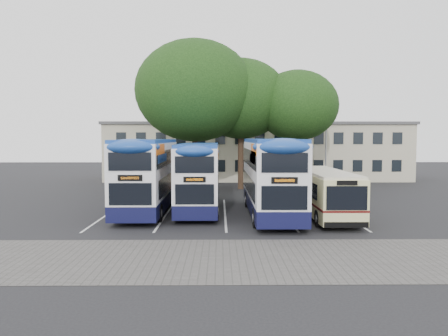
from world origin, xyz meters
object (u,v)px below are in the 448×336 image
lamp_post (326,132)px  bus_single (324,190)px  tree_mid (241,99)px  tree_right (297,106)px  bus_dd_left (148,172)px  bus_dd_mid (199,174)px  tree_left (195,91)px  bus_dd_right (271,173)px

lamp_post → bus_single: bearing=-104.0°
tree_mid → tree_right: 4.90m
tree_mid → bus_dd_left: bearing=-118.3°
tree_right → bus_dd_mid: 14.13m
bus_dd_left → bus_dd_mid: bearing=7.2°
tree_left → bus_dd_right: size_ratio=1.19×
lamp_post → tree_right: 5.25m
tree_right → tree_left: bearing=-175.9°
tree_mid → bus_single: tree_mid is taller
bus_dd_mid → lamp_post: bearing=50.7°
lamp_post → bus_dd_mid: bearing=-129.3°
lamp_post → bus_dd_right: (-7.08, -15.76, -2.61)m
tree_mid → lamp_post: bearing=17.1°
tree_mid → bus_dd_mid: tree_mid is taller
tree_mid → tree_right: bearing=-9.5°
lamp_post → bus_dd_right: 17.47m
tree_right → bus_dd_right: bearing=-106.5°
tree_mid → bus_dd_right: size_ratio=1.07×
bus_dd_left → bus_single: 10.69m
tree_mid → tree_left: bearing=-160.1°
tree_right → bus_dd_left: 16.33m
tree_left → bus_dd_left: 12.19m
tree_mid → bus_dd_right: tree_mid is taller
bus_dd_right → bus_dd_mid: bearing=156.2°
tree_mid → bus_dd_mid: bearing=-105.6°
tree_mid → tree_right: (4.79, -0.80, -0.64)m
lamp_post → bus_dd_left: lamp_post is taller
bus_dd_left → bus_dd_right: bus_dd_right is taller
tree_mid → bus_dd_left: size_ratio=1.07×
bus_single → tree_left: bearing=123.9°
tree_mid → bus_dd_mid: (-3.16, -11.35, -5.65)m
tree_left → lamp_post: bearing=18.0°
bus_dd_left → tree_mid: bearing=61.7°
tree_right → lamp_post: bearing=44.4°
tree_right → bus_dd_mid: bearing=-127.0°
bus_dd_mid → bus_dd_right: bearing=-23.8°
bus_dd_mid → bus_single: size_ratio=1.12×
bus_dd_left → tree_right: bearing=44.6°
lamp_post → tree_right: (-3.40, -3.33, 2.23)m
bus_dd_left → bus_dd_right: 7.57m
lamp_post → tree_left: (-12.15, -3.96, 3.42)m
tree_left → tree_right: size_ratio=1.23×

